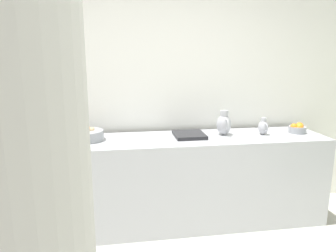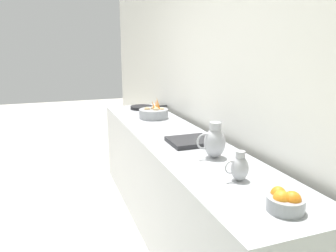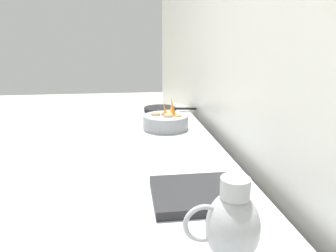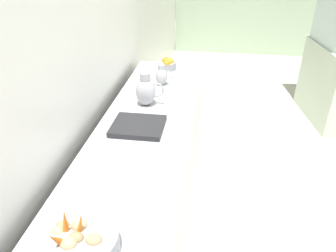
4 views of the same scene
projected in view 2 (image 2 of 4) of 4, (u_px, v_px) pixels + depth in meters
tile_wall_left at (256, 70)px, 2.37m from camera, size 0.10×8.88×3.00m
prep_counter at (175, 185)px, 2.94m from camera, size 0.64×3.22×0.91m
vegetable_colander at (154, 113)px, 3.53m from camera, size 0.31×0.31×0.23m
orange_bowl at (285, 201)px, 1.55m from camera, size 0.18×0.18×0.11m
metal_pitcher_tall at (214, 142)px, 2.27m from camera, size 0.21×0.15×0.25m
metal_pitcher_short at (239, 167)px, 1.89m from camera, size 0.15×0.11×0.18m
counter_sink_basin at (190, 141)px, 2.62m from camera, size 0.34×0.30×0.04m
skillet_on_counter at (142, 107)px, 4.05m from camera, size 0.45×0.28×0.03m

